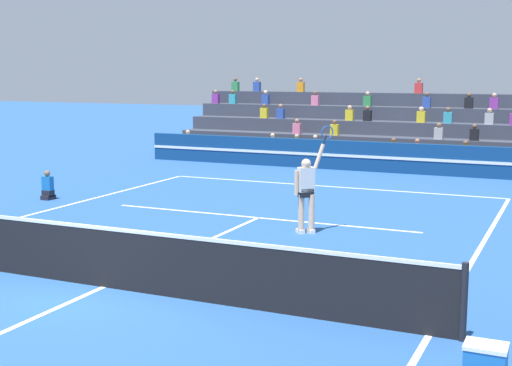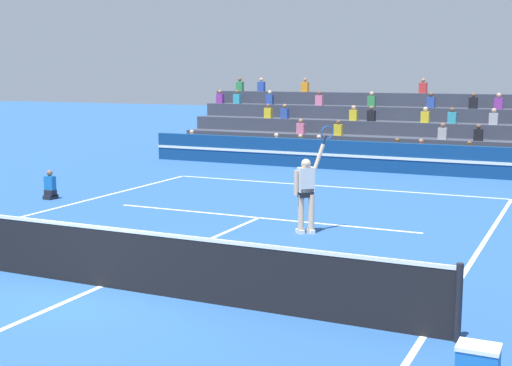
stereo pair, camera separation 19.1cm
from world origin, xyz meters
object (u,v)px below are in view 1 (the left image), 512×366
(tennis_ball, at_px, (157,243))
(equipment_cooler, at_px, (485,362))
(ball_kid_courtside, at_px, (48,188))
(tennis_player, at_px, (307,191))

(tennis_ball, height_order, equipment_cooler, equipment_cooler)
(ball_kid_courtside, distance_m, tennis_ball, 6.69)
(ball_kid_courtside, distance_m, tennis_player, 8.40)
(ball_kid_courtside, xyz_separation_m, tennis_ball, (5.79, -3.34, -0.30))
(equipment_cooler, bearing_deg, tennis_ball, 149.97)
(tennis_player, relative_size, tennis_ball, 36.53)
(equipment_cooler, bearing_deg, ball_kid_courtside, 149.98)
(ball_kid_courtside, xyz_separation_m, equipment_cooler, (12.99, -7.51, -0.10))
(ball_kid_courtside, bearing_deg, equipment_cooler, -30.02)
(tennis_ball, xyz_separation_m, equipment_cooler, (7.20, -4.16, 0.19))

